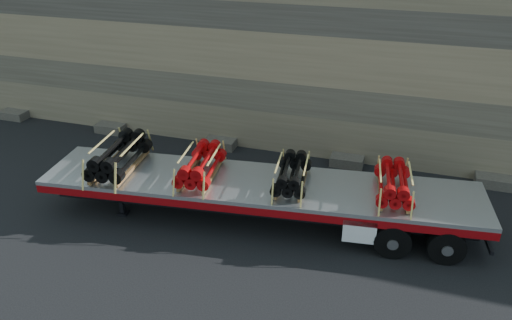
{
  "coord_description": "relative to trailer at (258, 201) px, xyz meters",
  "views": [
    {
      "loc": [
        3.84,
        -11.92,
        8.51
      ],
      "look_at": [
        -0.36,
        1.07,
        1.59
      ],
      "focal_mm": 35.0,
      "sensor_mm": 36.0,
      "label": 1
    }
  ],
  "objects": [
    {
      "name": "rock_wall",
      "position": [
        0.03,
        6.2,
        2.85
      ],
      "size": [
        44.0,
        3.0,
        7.0
      ],
      "primitive_type": "cube",
      "color": "#7A6B54",
      "rests_on": "ground"
    },
    {
      "name": "trailer",
      "position": [
        0.0,
        0.0,
        0.0
      ],
      "size": [
        13.16,
        4.04,
        1.29
      ],
      "primitive_type": null,
      "rotation": [
        0.0,
        0.0,
        0.12
      ],
      "color": "silver",
      "rests_on": "ground"
    },
    {
      "name": "bundle_rear",
      "position": [
        3.81,
        0.46,
        1.0
      ],
      "size": [
        1.23,
        2.11,
        0.71
      ],
      "primitive_type": null,
      "rotation": [
        0.0,
        0.0,
        0.12
      ],
      "color": "#AD090B",
      "rests_on": "trailer"
    },
    {
      "name": "bundle_front",
      "position": [
        -4.31,
        -0.53,
        1.07
      ],
      "size": [
        1.49,
        2.53,
        0.85
      ],
      "primitive_type": null,
      "rotation": [
        0.0,
        0.0,
        0.12
      ],
      "color": "black",
      "rests_on": "trailer"
    },
    {
      "name": "bundle_midrear",
      "position": [
        0.97,
        0.12,
        0.99
      ],
      "size": [
        1.19,
        2.03,
        0.68
      ],
      "primitive_type": null,
      "rotation": [
        0.0,
        0.0,
        0.12
      ],
      "color": "black",
      "rests_on": "trailer"
    },
    {
      "name": "bundle_midfront",
      "position": [
        -1.74,
        -0.21,
        1.02
      ],
      "size": [
        1.31,
        2.23,
        0.75
      ],
      "primitive_type": null,
      "rotation": [
        0.0,
        0.0,
        0.12
      ],
      "color": "#AD090B",
      "rests_on": "trailer"
    },
    {
      "name": "ground",
      "position": [
        0.03,
        -0.3,
        -0.65
      ],
      "size": [
        120.0,
        120.0,
        0.0
      ],
      "primitive_type": "plane",
      "color": "black",
      "rests_on": "ground"
    }
  ]
}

